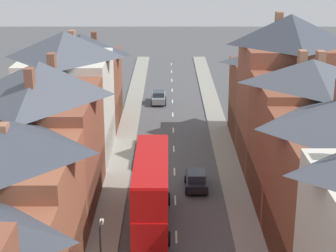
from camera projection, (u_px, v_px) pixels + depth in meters
The scene contains 7 objects.
pavement_left at pixel (118, 163), 53.24m from camera, with size 2.20×104.00×0.14m, color gray.
pavement_right at pixel (226, 163), 53.28m from camera, with size 2.20×104.00×0.14m, color gray.
centre_line_dashes at pixel (172, 172), 51.37m from camera, with size 0.14×97.80×0.01m.
terrace_row_left at pixel (15, 180), 35.67m from camera, with size 8.00×67.73×12.63m.
double_decker_bus_lead at pixel (149, 190), 40.88m from camera, with size 2.74×10.80×5.30m.
car_near_blue at pixel (194, 180), 47.63m from camera, with size 1.90×3.84×1.58m.
car_parked_right_a at pixel (157, 97), 73.05m from camera, with size 1.90×4.19×1.66m.
Camera 1 is at (-0.59, -11.53, 19.93)m, focal length 60.00 mm.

